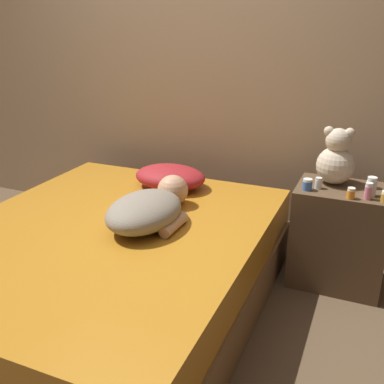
{
  "coord_description": "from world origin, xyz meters",
  "views": [
    {
      "loc": [
        1.25,
        -1.78,
        1.51
      ],
      "look_at": [
        0.39,
        0.24,
        0.66
      ],
      "focal_mm": 42.0,
      "sensor_mm": 36.0,
      "label": 1
    }
  ],
  "objects_px": {
    "bottle_blue": "(307,185)",
    "person_lying": "(150,208)",
    "pillow": "(170,177)",
    "teddy_bear": "(336,159)",
    "bottle_clear": "(371,187)",
    "bottle_orange": "(351,193)",
    "bottle_white": "(318,183)",
    "bottle_pink": "(368,191)"
  },
  "relations": [
    {
      "from": "teddy_bear",
      "to": "bottle_clear",
      "type": "xyz_separation_m",
      "value": [
        0.21,
        -0.13,
        -0.09
      ]
    },
    {
      "from": "pillow",
      "to": "bottle_clear",
      "type": "relative_size",
      "value": 4.38
    },
    {
      "from": "pillow",
      "to": "bottle_blue",
      "type": "distance_m",
      "value": 0.89
    },
    {
      "from": "bottle_clear",
      "to": "bottle_blue",
      "type": "distance_m",
      "value": 0.34
    },
    {
      "from": "bottle_orange",
      "to": "teddy_bear",
      "type": "bearing_deg",
      "value": 118.02
    },
    {
      "from": "person_lying",
      "to": "bottle_blue",
      "type": "xyz_separation_m",
      "value": [
        0.74,
        0.49,
        0.07
      ]
    },
    {
      "from": "teddy_bear",
      "to": "bottle_orange",
      "type": "distance_m",
      "value": 0.27
    },
    {
      "from": "person_lying",
      "to": "bottle_pink",
      "type": "bearing_deg",
      "value": 25.62
    },
    {
      "from": "pillow",
      "to": "bottle_pink",
      "type": "xyz_separation_m",
      "value": [
        1.2,
        -0.06,
        0.1
      ]
    },
    {
      "from": "teddy_bear",
      "to": "bottle_pink",
      "type": "relative_size",
      "value": 3.65
    },
    {
      "from": "person_lying",
      "to": "bottle_clear",
      "type": "relative_size",
      "value": 6.31
    },
    {
      "from": "pillow",
      "to": "bottle_orange",
      "type": "bearing_deg",
      "value": -4.58
    },
    {
      "from": "teddy_bear",
      "to": "bottle_blue",
      "type": "height_order",
      "value": "teddy_bear"
    },
    {
      "from": "bottle_blue",
      "to": "bottle_white",
      "type": "bearing_deg",
      "value": 43.62
    },
    {
      "from": "person_lying",
      "to": "bottle_orange",
      "type": "distance_m",
      "value": 1.08
    },
    {
      "from": "bottle_pink",
      "to": "pillow",
      "type": "bearing_deg",
      "value": 176.99
    },
    {
      "from": "bottle_white",
      "to": "bottle_pink",
      "type": "distance_m",
      "value": 0.28
    },
    {
      "from": "pillow",
      "to": "bottle_white",
      "type": "distance_m",
      "value": 0.94
    },
    {
      "from": "bottle_orange",
      "to": "bottle_pink",
      "type": "xyz_separation_m",
      "value": [
        0.08,
        0.03,
        0.01
      ]
    },
    {
      "from": "pillow",
      "to": "bottle_white",
      "type": "height_order",
      "value": "bottle_white"
    },
    {
      "from": "person_lying",
      "to": "bottle_pink",
      "type": "relative_size",
      "value": 7.41
    },
    {
      "from": "pillow",
      "to": "person_lying",
      "type": "xyz_separation_m",
      "value": [
        0.14,
        -0.54,
        0.02
      ]
    },
    {
      "from": "person_lying",
      "to": "teddy_bear",
      "type": "xyz_separation_m",
      "value": [
        0.86,
        0.66,
        0.19
      ]
    },
    {
      "from": "bottle_clear",
      "to": "bottle_pink",
      "type": "xyz_separation_m",
      "value": [
        -0.01,
        -0.06,
        -0.01
      ]
    },
    {
      "from": "person_lying",
      "to": "bottle_blue",
      "type": "distance_m",
      "value": 0.89
    },
    {
      "from": "bottle_white",
      "to": "bottle_blue",
      "type": "xyz_separation_m",
      "value": [
        -0.05,
        -0.05,
        0.0
      ]
    },
    {
      "from": "person_lying",
      "to": "bottle_pink",
      "type": "xyz_separation_m",
      "value": [
        1.06,
        0.48,
        0.09
      ]
    },
    {
      "from": "bottle_orange",
      "to": "person_lying",
      "type": "bearing_deg",
      "value": -155.32
    },
    {
      "from": "bottle_orange",
      "to": "bottle_clear",
      "type": "relative_size",
      "value": 0.56
    },
    {
      "from": "bottle_white",
      "to": "bottle_blue",
      "type": "relative_size",
      "value": 0.98
    },
    {
      "from": "pillow",
      "to": "bottle_blue",
      "type": "bearing_deg",
      "value": -3.17
    },
    {
      "from": "bottle_white",
      "to": "bottle_pink",
      "type": "relative_size",
      "value": 0.7
    },
    {
      "from": "person_lying",
      "to": "bottle_clear",
      "type": "distance_m",
      "value": 1.2
    },
    {
      "from": "teddy_bear",
      "to": "bottle_orange",
      "type": "relative_size",
      "value": 5.5
    },
    {
      "from": "bottle_blue",
      "to": "person_lying",
      "type": "bearing_deg",
      "value": -146.53
    },
    {
      "from": "bottle_pink",
      "to": "bottle_blue",
      "type": "height_order",
      "value": "bottle_pink"
    },
    {
      "from": "bottle_clear",
      "to": "bottle_orange",
      "type": "bearing_deg",
      "value": -139.23
    },
    {
      "from": "bottle_clear",
      "to": "teddy_bear",
      "type": "bearing_deg",
      "value": 147.85
    },
    {
      "from": "bottle_pink",
      "to": "bottle_blue",
      "type": "bearing_deg",
      "value": 177.43
    },
    {
      "from": "teddy_bear",
      "to": "bottle_white",
      "type": "distance_m",
      "value": 0.18
    },
    {
      "from": "bottle_white",
      "to": "bottle_blue",
      "type": "bearing_deg",
      "value": -136.38
    },
    {
      "from": "person_lying",
      "to": "bottle_blue",
      "type": "relative_size",
      "value": 10.41
    }
  ]
}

